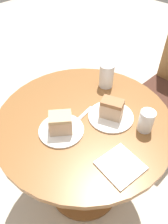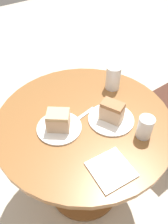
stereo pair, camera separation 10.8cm
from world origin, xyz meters
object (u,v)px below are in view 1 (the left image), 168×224
(plate_near, at_px, (61,130))
(cake_slice_far, at_px, (112,108))
(cake_slice_near, at_px, (61,123))
(glass_lemonade, at_px, (106,76))
(plate_far, at_px, (111,116))
(glass_water, at_px, (146,122))

(plate_near, bearing_deg, cake_slice_far, 65.23)
(cake_slice_far, bearing_deg, cake_slice_near, -114.77)
(glass_lemonade, bearing_deg, cake_slice_near, -79.10)
(cake_slice_far, bearing_deg, glass_lemonade, 136.06)
(plate_far, relative_size, glass_water, 2.06)
(glass_water, bearing_deg, plate_far, -162.76)
(plate_far, height_order, glass_water, glass_water)
(plate_near, height_order, glass_lemonade, glass_lemonade)
(cake_slice_near, bearing_deg, plate_far, 65.23)
(glass_lemonade, bearing_deg, plate_far, -43.94)
(cake_slice_near, xyz_separation_m, glass_lemonade, (-0.08, 0.42, 0.01))
(cake_slice_near, bearing_deg, glass_water, 46.38)
(plate_near, bearing_deg, glass_water, 46.38)
(glass_lemonade, xyz_separation_m, glass_water, (0.36, -0.13, -0.01))
(cake_slice_far, bearing_deg, plate_near, -114.77)
(plate_far, relative_size, glass_lemonade, 1.64)
(glass_lemonade, bearing_deg, glass_water, -20.37)
(cake_slice_near, bearing_deg, cake_slice_far, 65.23)
(glass_water, bearing_deg, cake_slice_far, -162.76)
(plate_near, relative_size, glass_lemonade, 1.54)
(plate_near, bearing_deg, plate_far, 65.23)
(plate_near, relative_size, glass_water, 1.94)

